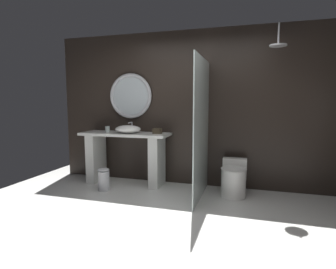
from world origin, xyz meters
TOP-DOWN VIEW (x-y plane):
  - ground_plane at (0.00, 0.00)m, footprint 5.76×5.76m
  - back_wall_panel at (0.00, 1.90)m, footprint 4.80×0.10m
  - vanity_counter at (-1.05, 1.57)m, footprint 1.54×0.53m
  - vessel_sink at (-0.97, 1.53)m, footprint 0.44×0.36m
  - tumbler_cup at (-1.39, 1.58)m, footprint 0.08×0.08m
  - tissue_box at (-0.47, 1.59)m, footprint 0.14×0.11m
  - round_wall_mirror at (-1.05, 1.81)m, footprint 0.80×0.06m
  - shower_glass_panel at (0.33, 1.25)m, footprint 0.02×1.21m
  - rain_shower_head at (1.35, 1.47)m, footprint 0.24×0.24m
  - toilet at (0.80, 1.44)m, footprint 0.38×0.53m
  - waste_bin at (-1.22, 1.10)m, footprint 0.18×0.18m

SIDE VIEW (x-z plane):
  - ground_plane at x=0.00m, z-range 0.00..0.00m
  - waste_bin at x=-1.22m, z-range 0.00..0.37m
  - toilet at x=0.80m, z-range -0.01..0.53m
  - vanity_counter at x=-1.05m, z-range 0.08..0.97m
  - tissue_box at x=-0.47m, z-range 0.89..0.98m
  - tumbler_cup at x=-1.39m, z-range 0.89..1.00m
  - vessel_sink at x=-0.97m, z-range 0.87..1.05m
  - shower_glass_panel at x=0.33m, z-range 0.00..2.05m
  - back_wall_panel at x=0.00m, z-range 0.00..2.60m
  - round_wall_mirror at x=-1.05m, z-range 1.13..1.92m
  - rain_shower_head at x=1.35m, z-range 2.06..2.37m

